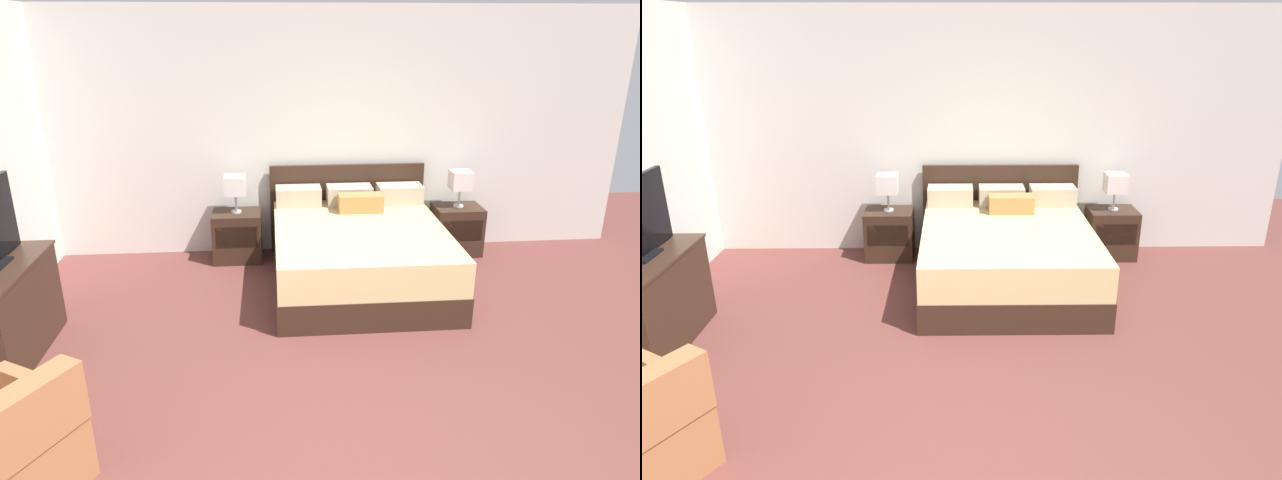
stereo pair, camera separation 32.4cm
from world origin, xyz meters
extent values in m
cube|color=beige|center=(0.00, 3.90, 1.32)|extent=(6.93, 0.06, 2.65)
cube|color=#332116|center=(0.33, 2.81, 0.14)|extent=(1.65, 1.93, 0.28)
cube|color=#D6BC7F|center=(0.33, 2.81, 0.44)|extent=(1.64, 1.91, 0.32)
cube|color=#332116|center=(0.33, 3.80, 0.50)|extent=(1.72, 0.05, 1.00)
cube|color=tan|center=(-0.22, 3.61, 0.70)|extent=(0.49, 0.28, 0.20)
cube|color=tan|center=(0.33, 3.61, 0.70)|extent=(0.49, 0.28, 0.20)
cube|color=tan|center=(0.88, 3.61, 0.70)|extent=(0.49, 0.28, 0.20)
cube|color=#A87A42|center=(0.41, 3.34, 0.69)|extent=(0.46, 0.22, 0.18)
cube|color=#332116|center=(-0.90, 3.60, 0.27)|extent=(0.52, 0.41, 0.54)
cube|color=black|center=(-0.90, 3.40, 0.32)|extent=(0.44, 0.01, 0.24)
cube|color=#332116|center=(1.56, 3.60, 0.27)|extent=(0.52, 0.41, 0.54)
cube|color=black|center=(1.56, 3.40, 0.32)|extent=(0.44, 0.01, 0.24)
cylinder|color=#B7B7BC|center=(-0.90, 3.60, 0.55)|extent=(0.11, 0.11, 0.02)
cylinder|color=#B7B7BC|center=(-0.90, 3.60, 0.65)|extent=(0.02, 0.02, 0.18)
cube|color=silver|center=(-0.90, 3.60, 0.84)|extent=(0.22, 0.22, 0.20)
cylinder|color=#B7B7BC|center=(1.56, 3.60, 0.55)|extent=(0.11, 0.11, 0.02)
cylinder|color=#B7B7BC|center=(1.56, 3.60, 0.65)|extent=(0.02, 0.02, 0.18)
cube|color=silver|center=(1.56, 3.60, 0.84)|extent=(0.22, 0.22, 0.20)
cube|color=#332116|center=(-2.58, 1.74, 0.38)|extent=(0.50, 1.10, 0.76)
cube|color=#935B38|center=(-2.01, 0.28, 0.20)|extent=(0.93, 0.93, 0.40)
cube|color=#935B38|center=(-1.78, 0.14, 0.58)|extent=(0.48, 0.67, 0.36)
cube|color=#935B38|center=(-1.86, 0.53, 0.49)|extent=(0.58, 0.39, 0.18)
camera|label=1|loc=(-0.50, -2.31, 2.43)|focal=32.00mm
camera|label=2|loc=(-0.18, -2.33, 2.43)|focal=32.00mm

